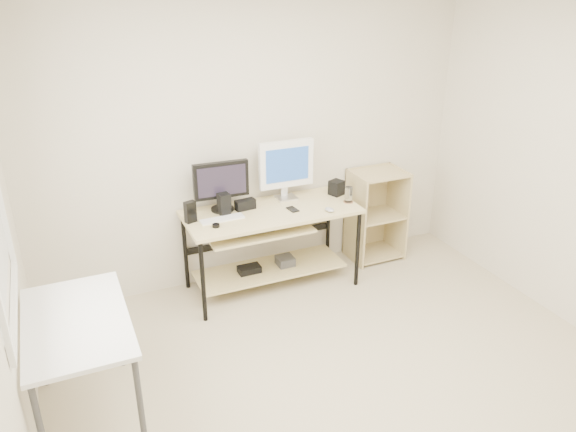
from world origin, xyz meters
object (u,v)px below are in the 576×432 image
Objects in this scene: black_monitor at (221,183)px; audio_controller at (190,212)px; white_imac at (286,166)px; desk at (269,233)px; side_table at (77,331)px; shelf_unit at (374,213)px.

black_monitor reaches higher than audio_controller.
audio_controller is at bearing -169.27° from white_imac.
audio_controller is (-0.67, 0.03, 0.30)m from desk.
side_table is at bearing -148.49° from audio_controller.
side_table is (-1.65, -1.06, 0.13)m from desk.
shelf_unit is 1.90× the size of black_monitor.
audio_controller is at bearing -176.07° from shelf_unit.
black_monitor is 0.37m from audio_controller.
shelf_unit is at bearing 2.17° from black_monitor.
side_table is 1.11× the size of shelf_unit.
black_monitor is at bearing 6.56° from audio_controller.
white_imac is (-0.92, 0.03, 0.61)m from shelf_unit.
shelf_unit is 1.63m from black_monitor.
shelf_unit reaches higher than desk.
white_imac is at bearing -6.66° from audio_controller.
side_table is at bearing -147.35° from desk.
black_monitor is at bearing 154.95° from desk.
side_table is 1.48m from audio_controller.
audio_controller reaches higher than shelf_unit.
desk is at bearing -141.66° from white_imac.
audio_controller is (-0.31, -0.13, -0.16)m from black_monitor.
black_monitor reaches higher than desk.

